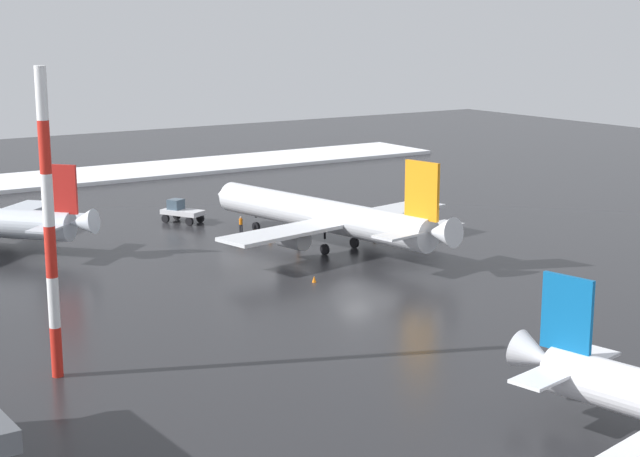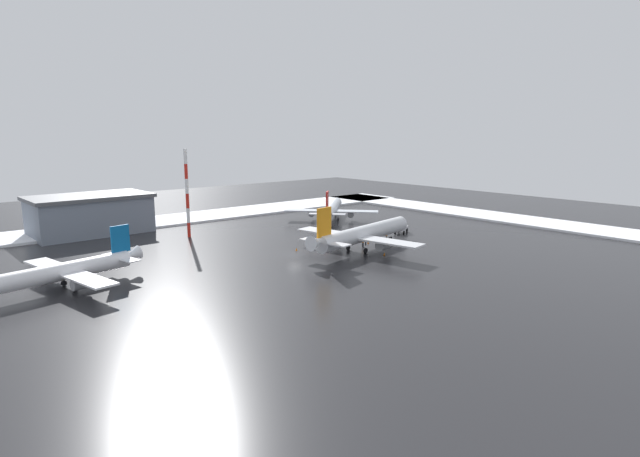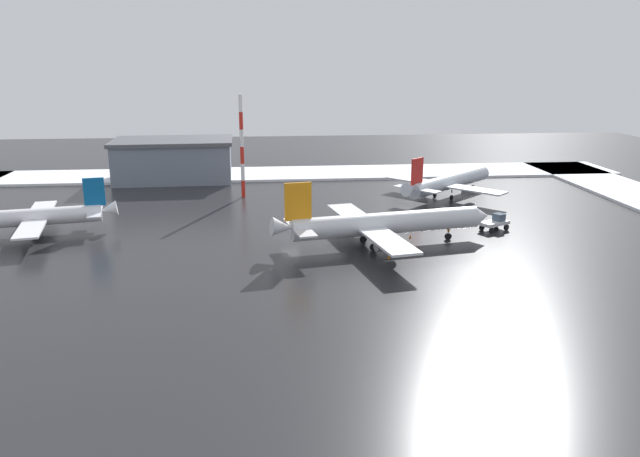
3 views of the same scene
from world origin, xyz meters
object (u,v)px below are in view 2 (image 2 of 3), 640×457
object	(u,v)px
airplane_parked_portside	(56,273)
pushback_tug	(401,227)
airplane_far_rear	(332,209)
traffic_cone_wingtip_side	(368,242)
ground_crew_by_nose_gear	(387,235)
antenna_mast	(187,194)
traffic_cone_near_nose	(384,254)
traffic_cone_mid_line	(296,249)
airplane_parked_starboard	(363,234)
cargo_hangar	(90,214)
ground_crew_beside_wing	(363,242)

from	to	relation	value
airplane_parked_portside	pushback_tug	world-z (taller)	airplane_parked_portside
airplane_far_rear	pushback_tug	distance (m)	23.37
traffic_cone_wingtip_side	ground_crew_by_nose_gear	bearing A→B (deg)	-178.38
antenna_mast	ground_crew_by_nose_gear	bearing A→B (deg)	135.78
ground_crew_by_nose_gear	traffic_cone_near_nose	world-z (taller)	ground_crew_by_nose_gear
antenna_mast	traffic_cone_wingtip_side	xyz separation A→B (m)	(-25.02, 30.12, -9.27)
airplane_far_rear	pushback_tug	size ratio (longest dim) A/B	4.64
antenna_mast	traffic_cone_mid_line	distance (m)	28.90
airplane_parked_starboard	pushback_tug	distance (m)	20.10
traffic_cone_near_nose	traffic_cone_wingtip_side	size ratio (longest dim) A/B	1.00
traffic_cone_mid_line	cargo_hangar	bearing A→B (deg)	-60.02
traffic_cone_near_nose	airplane_parked_starboard	bearing A→B (deg)	-91.25
pushback_tug	cargo_hangar	size ratio (longest dim) A/B	0.20
ground_crew_beside_wing	airplane_parked_portside	bearing A→B (deg)	151.86
traffic_cone_near_nose	ground_crew_beside_wing	bearing A→B (deg)	-105.31
airplane_far_rear	antenna_mast	bearing A→B (deg)	132.40
airplane_far_rear	traffic_cone_wingtip_side	distance (m)	29.77
pushback_tug	traffic_cone_mid_line	distance (m)	29.15
cargo_hangar	airplane_parked_portside	bearing A→B (deg)	66.05
airplane_parked_starboard	ground_crew_beside_wing	bearing A→B (deg)	32.69
pushback_tug	ground_crew_beside_wing	size ratio (longest dim) A/B	2.98
pushback_tug	traffic_cone_wingtip_side	bearing A→B (deg)	164.93
airplane_parked_starboard	ground_crew_by_nose_gear	xyz separation A→B (m)	(-10.71, -3.46, -2.23)
ground_crew_by_nose_gear	traffic_cone_mid_line	distance (m)	21.31
antenna_mast	ground_crew_beside_wing	bearing A→B (deg)	124.94
airplane_parked_starboard	traffic_cone_near_nose	distance (m)	6.52
airplane_parked_starboard	airplane_parked_portside	bearing A→B (deg)	158.21
airplane_parked_portside	cargo_hangar	bearing A→B (deg)	-122.83
pushback_tug	cargo_hangar	xyz separation A→B (m)	(54.10, -44.91, 3.16)
airplane_far_rear	traffic_cone_near_nose	xyz separation A→B (m)	(18.64, 35.50, -2.60)
antenna_mast	traffic_cone_near_nose	xyz separation A→B (m)	(-19.94, 39.23, -9.27)
ground_crew_beside_wing	traffic_cone_wingtip_side	distance (m)	3.37
airplane_parked_starboard	ground_crew_beside_wing	xyz separation A→B (m)	(-1.98, -1.86, -2.23)
ground_crew_beside_wing	antenna_mast	bearing A→B (deg)	105.63
traffic_cone_near_nose	cargo_hangar	bearing A→B (deg)	-58.49
airplane_parked_portside	ground_crew_by_nose_gear	bearing A→B (deg)	163.01
ground_crew_by_nose_gear	traffic_cone_mid_line	bearing A→B (deg)	26.17
airplane_far_rear	traffic_cone_wingtip_side	xyz separation A→B (m)	(13.56, 26.38, -2.60)
airplane_parked_portside	cargo_hangar	size ratio (longest dim) A/B	1.07
airplane_parked_starboard	ground_crew_beside_wing	world-z (taller)	airplane_parked_starboard
pushback_tug	antenna_mast	distance (m)	48.20
antenna_mast	traffic_cone_near_nose	world-z (taller)	antenna_mast
traffic_cone_near_nose	traffic_cone_mid_line	size ratio (longest dim) A/B	1.00
ground_crew_beside_wing	traffic_cone_near_nose	xyz separation A→B (m)	(2.10, 7.68, -0.70)
airplane_parked_starboard	traffic_cone_wingtip_side	size ratio (longest dim) A/B	59.13
airplane_parked_portside	traffic_cone_near_nose	xyz separation A→B (m)	(-51.60, 16.03, -2.41)
airplane_far_rear	ground_crew_by_nose_gear	world-z (taller)	airplane_far_rear
airplane_parked_portside	airplane_parked_starboard	bearing A→B (deg)	158.01
pushback_tug	traffic_cone_near_nose	distance (m)	22.68
ground_crew_by_nose_gear	traffic_cone_wingtip_side	world-z (taller)	ground_crew_by_nose_gear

